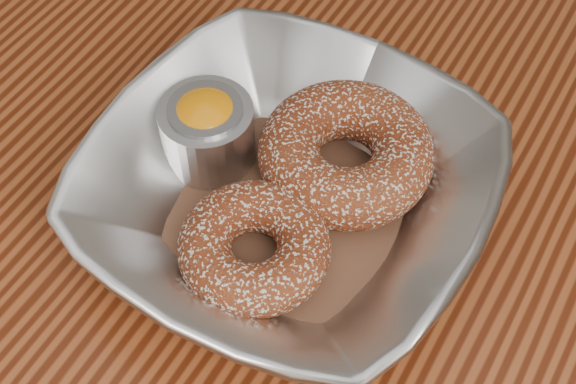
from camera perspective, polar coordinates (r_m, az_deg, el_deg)
The scene contains 6 objects.
table at distance 0.56m, azimuth 8.24°, elevation -12.57°, with size 1.20×0.80×0.75m.
serving_bowl at distance 0.47m, azimuth 0.00°, elevation -0.09°, with size 0.23×0.23×0.06m, color silver.
parchment at distance 0.49m, azimuth 0.00°, elevation -1.43°, with size 0.14×0.14×0.00m, color brown.
donut_back at distance 0.49m, azimuth 4.14°, elevation 2.80°, with size 0.11×0.11×0.04m, color maroon.
donut_front at distance 0.46m, azimuth -2.41°, elevation -3.94°, with size 0.09×0.09×0.03m, color maroon.
ramekin at distance 0.50m, azimuth -5.75°, elevation 4.44°, with size 0.06×0.06×0.05m.
Camera 1 is at (0.04, -0.23, 1.16)m, focal length 50.00 mm.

